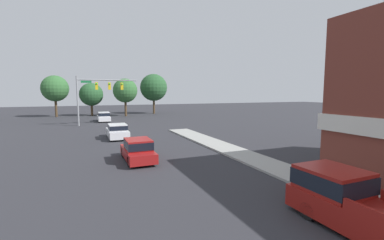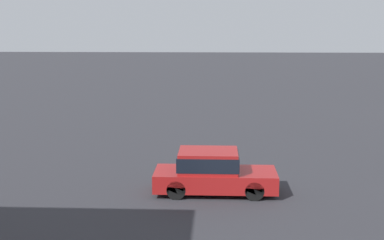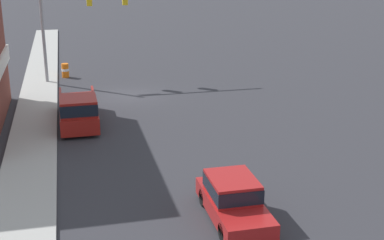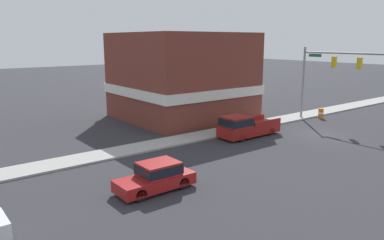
% 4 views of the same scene
% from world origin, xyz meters
% --- Properties ---
extents(ground_plane, '(200.00, 200.00, 0.00)m').
position_xyz_m(ground_plane, '(0.00, 0.00, 0.00)').
color(ground_plane, '#2D2D33').
extents(sidewalk_curb, '(2.40, 60.00, 0.14)m').
position_xyz_m(sidewalk_curb, '(5.70, 0.00, 0.07)').
color(sidewalk_curb, '#9E9E99').
rests_on(sidewalk_curb, ground).
extents(near_signal_assembly, '(8.81, 0.49, 7.29)m').
position_xyz_m(near_signal_assembly, '(2.47, -4.68, 5.35)').
color(near_signal_assembly, gray).
rests_on(near_signal_assembly, ground).
extents(car_lead, '(1.77, 4.31, 1.54)m').
position_xyz_m(car_lead, '(-1.75, 17.50, 0.80)').
color(car_lead, black).
rests_on(car_lead, ground).
extents(pickup_truck_parked, '(1.99, 5.68, 1.89)m').
position_xyz_m(pickup_truck_parked, '(3.31, 5.61, 0.93)').
color(pickup_truck_parked, black).
rests_on(pickup_truck_parked, ground).
extents(construction_barrel, '(0.54, 0.54, 1.05)m').
position_xyz_m(construction_barrel, '(3.90, -6.24, 0.53)').
color(construction_barrel, orange).
rests_on(construction_barrel, ground).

